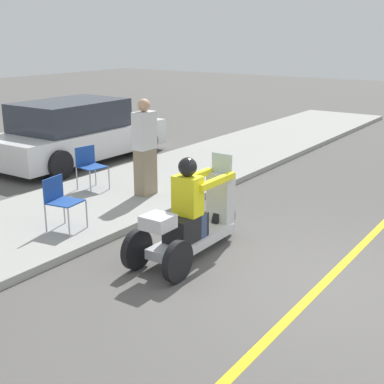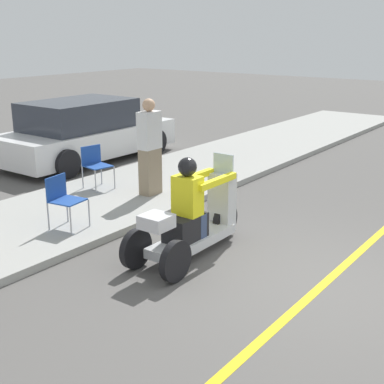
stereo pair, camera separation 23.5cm
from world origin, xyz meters
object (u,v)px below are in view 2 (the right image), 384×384
spectator_with_child (150,149)px  folding_chair_set_back (95,162)px  motorcycle_trike (193,220)px  folding_chair_curbside (63,196)px  parked_car_lot_right (85,132)px

spectator_with_child → folding_chair_set_back: bearing=105.4°
motorcycle_trike → folding_chair_set_back: 3.58m
motorcycle_trike → folding_chair_set_back: size_ratio=2.71×
motorcycle_trike → folding_chair_set_back: (1.30, 3.33, 0.11)m
spectator_with_child → folding_chair_curbside: bearing=-177.4°
motorcycle_trike → folding_chair_set_back: bearing=68.6°
folding_chair_curbside → folding_chair_set_back: (1.86, 1.25, 0.00)m
motorcycle_trike → folding_chair_curbside: motorcycle_trike is taller
folding_chair_set_back → motorcycle_trike: bearing=-111.4°
motorcycle_trike → parked_car_lot_right: parked_car_lot_right is taller
folding_chair_curbside → folding_chair_set_back: bearing=33.8°
folding_chair_curbside → folding_chair_set_back: size_ratio=1.00×
parked_car_lot_right → motorcycle_trike: bearing=-119.2°
spectator_with_child → parked_car_lot_right: size_ratio=0.39×
folding_chair_set_back → parked_car_lot_right: size_ratio=0.18×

